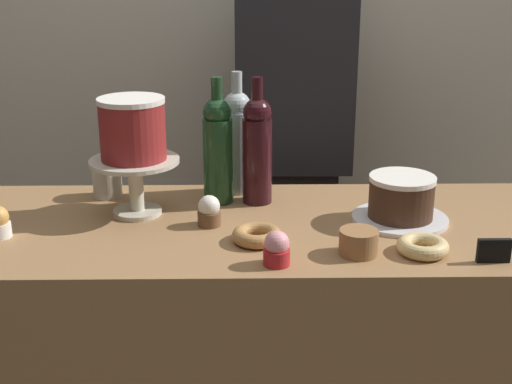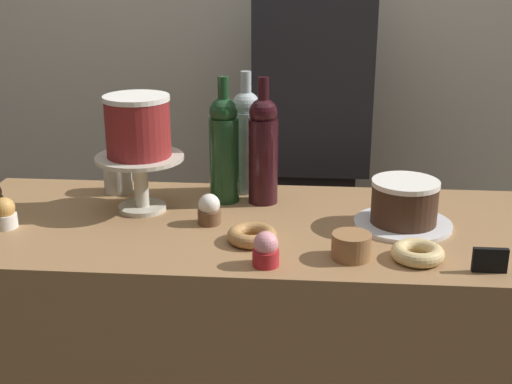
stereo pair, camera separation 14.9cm
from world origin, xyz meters
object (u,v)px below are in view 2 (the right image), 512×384
(cupcake_vanilla, at_px, (209,210))
(wine_bottle_green, at_px, (224,147))
(cookie_stack, at_px, (351,246))
(donut_glazed, at_px, (418,253))
(chocolate_round_cake, at_px, (404,201))
(cake_stand_pedestal, at_px, (140,173))
(wine_bottle_dark_red, at_px, (263,148))
(coffee_cup_ceramic, at_px, (118,177))
(cupcake_caramel, at_px, (4,214))
(wine_bottle_clear, at_px, (246,139))
(cupcake_strawberry, at_px, (266,250))
(white_layer_cake, at_px, (138,126))
(donut_maple, at_px, (252,235))
(barista_figure, at_px, (310,171))
(price_sign_chalkboard, at_px, (490,260))

(cupcake_vanilla, bearing_deg, wine_bottle_green, 84.42)
(cookie_stack, bearing_deg, donut_glazed, 0.70)
(chocolate_round_cake, bearing_deg, donut_glazed, -87.88)
(cake_stand_pedestal, distance_m, wine_bottle_dark_red, 0.31)
(wine_bottle_green, distance_m, coffee_cup_ceramic, 0.32)
(cupcake_caramel, bearing_deg, wine_bottle_green, 25.04)
(cookie_stack, bearing_deg, cake_stand_pedestal, 153.91)
(wine_bottle_clear, xyz_separation_m, coffee_cup_ceramic, (-0.35, -0.04, -0.10))
(wine_bottle_green, bearing_deg, cupcake_strawberry, -70.87)
(cookie_stack, bearing_deg, wine_bottle_dark_red, 122.30)
(chocolate_round_cake, distance_m, cupcake_strawberry, 0.39)
(white_layer_cake, relative_size, cookie_stack, 1.91)
(cake_stand_pedestal, xyz_separation_m, wine_bottle_clear, (0.25, 0.17, 0.05))
(chocolate_round_cake, height_order, coffee_cup_ceramic, chocolate_round_cake)
(cookie_stack, bearing_deg, cupcake_vanilla, 152.37)
(wine_bottle_green, height_order, cookie_stack, wine_bottle_green)
(cookie_stack, bearing_deg, cupcake_strawberry, -164.30)
(chocolate_round_cake, relative_size, cupcake_vanilla, 2.13)
(cupcake_vanilla, bearing_deg, donut_maple, -42.89)
(cake_stand_pedestal, relative_size, white_layer_cake, 1.36)
(wine_bottle_dark_red, xyz_separation_m, cupcake_caramel, (-0.59, -0.23, -0.11))
(chocolate_round_cake, height_order, cupcake_caramel, chocolate_round_cake)
(chocolate_round_cake, xyz_separation_m, donut_glazed, (0.01, -0.19, -0.05))
(wine_bottle_green, distance_m, cupcake_vanilla, 0.20)
(white_layer_cake, bearing_deg, cupcake_vanilla, -23.23)
(cupcake_caramel, xyz_separation_m, cookie_stack, (0.80, -0.11, -0.01))
(cupcake_caramel, height_order, cookie_stack, cupcake_caramel)
(white_layer_cake, distance_m, donut_glazed, 0.72)
(donut_glazed, relative_size, barista_figure, 0.07)
(donut_maple, height_order, barista_figure, barista_figure)
(white_layer_cake, bearing_deg, coffee_cup_ceramic, 126.38)
(white_layer_cake, bearing_deg, barista_figure, 51.21)
(cupcake_strawberry, bearing_deg, chocolate_round_cake, 38.23)
(wine_bottle_dark_red, distance_m, wine_bottle_clear, 0.10)
(wine_bottle_clear, relative_size, cookie_stack, 3.87)
(barista_figure, bearing_deg, price_sign_chalkboard, -65.86)
(white_layer_cake, xyz_separation_m, wine_bottle_clear, (0.25, 0.17, -0.07))
(barista_figure, bearing_deg, chocolate_round_cake, -68.96)
(chocolate_round_cake, distance_m, price_sign_chalkboard, 0.28)
(cake_stand_pedestal, distance_m, cupcake_caramel, 0.33)
(cupcake_vanilla, height_order, coffee_cup_ceramic, coffee_cup_ceramic)
(chocolate_round_cake, relative_size, cupcake_caramel, 2.13)
(wine_bottle_clear, xyz_separation_m, barista_figure, (0.17, 0.35, -0.19))
(chocolate_round_cake, distance_m, cupcake_caramel, 0.94)
(chocolate_round_cake, height_order, cupcake_strawberry, chocolate_round_cake)
(donut_maple, relative_size, coffee_cup_ceramic, 1.32)
(donut_maple, bearing_deg, wine_bottle_clear, 97.40)
(cupcake_strawberry, xyz_separation_m, price_sign_chalkboard, (0.45, 0.00, -0.01))
(cake_stand_pedestal, xyz_separation_m, barista_figure, (0.42, 0.52, -0.14))
(cookie_stack, bearing_deg, chocolate_round_cake, 55.78)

